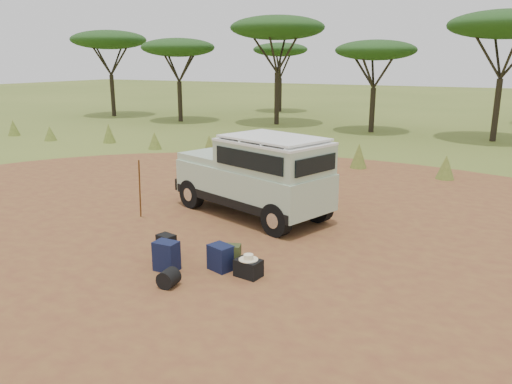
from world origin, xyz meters
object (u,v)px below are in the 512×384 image
at_px(safari_vehicle, 256,177).
at_px(hard_case, 248,268).
at_px(backpack_navy, 166,256).
at_px(duffel_navy, 221,258).
at_px(backpack_black, 166,246).
at_px(walking_staff, 140,189).
at_px(backpack_olive, 232,257).

bearing_deg(safari_vehicle, hard_case, -46.19).
bearing_deg(hard_case, backpack_navy, -154.83).
relative_size(backpack_navy, duffel_navy, 1.16).
relative_size(safari_vehicle, backpack_black, 9.56).
distance_m(walking_staff, backpack_olive, 3.81).
distance_m(backpack_navy, duffel_navy, 0.99).
bearing_deg(safari_vehicle, backpack_black, -76.92).
bearing_deg(backpack_black, hard_case, 10.32).
relative_size(walking_staff, backpack_olive, 3.40).
height_order(safari_vehicle, hard_case, safari_vehicle).
height_order(backpack_black, hard_case, backpack_black).
xyz_separation_m(walking_staff, backpack_olive, (3.44, -1.56, -0.53)).
height_order(backpack_navy, duffel_navy, backpack_navy).
xyz_separation_m(safari_vehicle, hard_case, (1.54, -3.29, -0.83)).
bearing_deg(backpack_black, backpack_olive, 16.91).
relative_size(walking_staff, backpack_navy, 2.80).
xyz_separation_m(safari_vehicle, backpack_olive, (1.09, -3.11, -0.76)).
height_order(backpack_olive, duffel_navy, duffel_navy).
distance_m(walking_staff, backpack_black, 2.68).
bearing_deg(backpack_navy, hard_case, 16.20).
height_order(backpack_navy, hard_case, backpack_navy).
bearing_deg(walking_staff, safari_vehicle, -11.48).
bearing_deg(backpack_navy, duffel_navy, 27.83).
bearing_deg(hard_case, backpack_olive, 166.60).
bearing_deg(walking_staff, hard_case, -69.06).
height_order(backpack_black, backpack_olive, backpack_black).
relative_size(safari_vehicle, duffel_navy, 9.25).
height_order(walking_staff, hard_case, walking_staff).
relative_size(walking_staff, duffel_navy, 3.25).
height_order(duffel_navy, hard_case, duffel_navy).
distance_m(backpack_black, backpack_olive, 1.41).
xyz_separation_m(backpack_black, backpack_olive, (1.41, 0.11, -0.00)).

